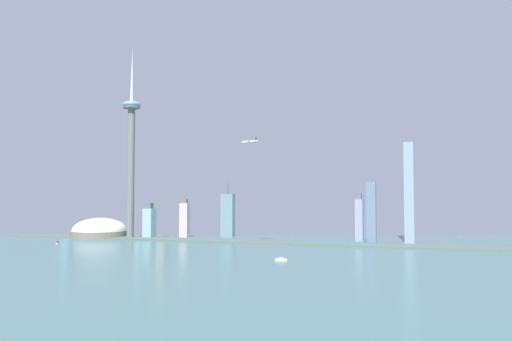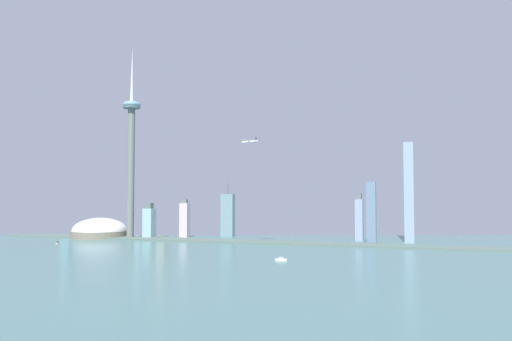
% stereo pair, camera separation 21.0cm
% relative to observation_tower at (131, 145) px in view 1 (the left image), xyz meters
% --- Properties ---
extents(ground_plane, '(6000.00, 6000.00, 0.00)m').
position_rel_observation_tower_xyz_m(ground_plane, '(217.92, -455.40, -176.19)').
color(ground_plane, '#466E6E').
extents(waterfront_pier, '(942.75, 48.70, 2.98)m').
position_rel_observation_tower_xyz_m(waterfront_pier, '(217.92, -9.50, -174.70)').
color(waterfront_pier, '#51655E').
rests_on(waterfront_pier, ground).
extents(observation_tower, '(34.21, 34.21, 363.13)m').
position_rel_observation_tower_xyz_m(observation_tower, '(0.00, 0.00, 0.00)').
color(observation_tower, slate).
rests_on(observation_tower, ground).
extents(stadium_dome, '(108.01, 108.01, 48.85)m').
position_rel_observation_tower_xyz_m(stadium_dome, '(-68.20, 1.93, -164.62)').
color(stadium_dome, '#716B5B').
rests_on(stadium_dome, ground).
extents(skyscraper_0, '(20.66, 20.97, 123.14)m').
position_rel_observation_tower_xyz_m(skyscraper_0, '(13.41, 98.04, -114.62)').
color(skyscraper_0, '#ACA48F').
rests_on(skyscraper_0, ground).
extents(skyscraper_1, '(25.75, 27.48, 137.49)m').
position_rel_observation_tower_xyz_m(skyscraper_1, '(-39.72, 95.70, -107.45)').
color(skyscraper_1, '#89A9BC').
rests_on(skyscraper_1, ground).
extents(skyscraper_2, '(14.92, 21.00, 103.28)m').
position_rel_observation_tower_xyz_m(skyscraper_2, '(440.75, 29.27, -124.55)').
color(skyscraper_2, slate).
rests_on(skyscraper_2, ground).
extents(skyscraper_3, '(13.15, 24.79, 84.16)m').
position_rel_observation_tower_xyz_m(skyscraper_3, '(413.54, 97.20, -137.35)').
color(skyscraper_3, '#8E9AC2').
rests_on(skyscraper_3, ground).
extents(skyscraper_4, '(20.72, 15.54, 132.01)m').
position_rel_observation_tower_xyz_m(skyscraper_4, '(-170.25, 36.03, -120.12)').
color(skyscraper_4, '#6D93AC').
rests_on(skyscraper_4, ground).
extents(skyscraper_5, '(18.12, 20.18, 66.38)m').
position_rel_observation_tower_xyz_m(skyscraper_5, '(35.61, 8.67, -146.06)').
color(skyscraper_5, '#89AFB5').
rests_on(skyscraper_5, ground).
extents(skyscraper_6, '(16.13, 14.16, 172.52)m').
position_rel_observation_tower_xyz_m(skyscraper_6, '(499.99, 77.92, -89.93)').
color(skyscraper_6, '#879AB5').
rests_on(skyscraper_6, ground).
extents(skyscraper_7, '(16.54, 13.82, 72.98)m').
position_rel_observation_tower_xyz_m(skyscraper_7, '(85.13, 56.08, -142.04)').
color(skyscraper_7, '#C1AEB7').
rests_on(skyscraper_7, ground).
extents(skyscraper_8, '(25.14, 14.88, 104.55)m').
position_rel_observation_tower_xyz_m(skyscraper_8, '(156.75, 101.68, -134.52)').
color(skyscraper_8, slate).
rests_on(skyscraper_8, ground).
extents(boat_0, '(8.40, 10.60, 4.08)m').
position_rel_observation_tower_xyz_m(boat_0, '(-60.95, -124.63, -174.73)').
color(boat_0, beige).
rests_on(boat_0, ground).
extents(boat_1, '(15.44, 5.98, 4.44)m').
position_rel_observation_tower_xyz_m(boat_1, '(351.89, -216.74, -174.54)').
color(boat_1, beige).
rests_on(boat_1, ground).
extents(channel_buoy_0, '(1.30, 1.30, 1.62)m').
position_rel_observation_tower_xyz_m(channel_buoy_0, '(105.54, -126.85, -175.38)').
color(channel_buoy_0, green).
rests_on(channel_buoy_0, ground).
extents(airplane, '(30.84, 27.85, 7.88)m').
position_rel_observation_tower_xyz_m(airplane, '(260.39, -70.36, -9.49)').
color(airplane, white).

